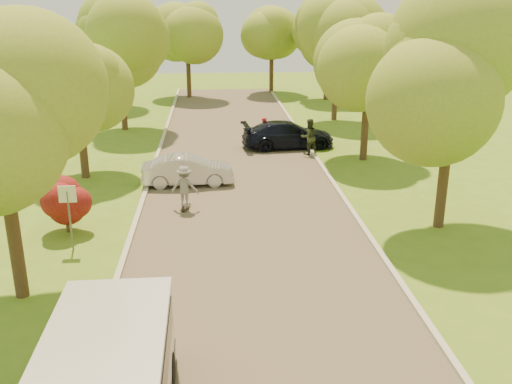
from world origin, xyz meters
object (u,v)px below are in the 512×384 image
object	(u,v)px
longboard	(185,207)
person_striped	(264,132)
street_sign	(68,204)
skateboarder	(185,187)
silver_sedan	(188,170)
dark_sedan	(288,135)
person_olive	(309,137)

from	to	relation	value
longboard	person_striped	size ratio (longest dim) A/B	0.54
street_sign	skateboarder	bearing A→B (deg)	44.59
person_striped	silver_sedan	bearing A→B (deg)	56.22
skateboarder	street_sign	bearing A→B (deg)	56.19
longboard	skateboarder	xyz separation A→B (m)	(0.00, 0.00, 0.83)
dark_sedan	skateboarder	world-z (taller)	skateboarder
person_striped	person_olive	distance (m)	2.97
street_sign	silver_sedan	distance (m)	7.50
longboard	person_olive	size ratio (longest dim) A/B	0.46
person_olive	longboard	bearing A→B (deg)	33.28
dark_sedan	person_striped	xyz separation A→B (m)	(-1.27, 0.50, 0.07)
street_sign	person_striped	xyz separation A→B (m)	(7.43, 13.21, -0.77)
silver_sedan	street_sign	bearing A→B (deg)	149.26
dark_sedan	silver_sedan	bearing A→B (deg)	134.42
silver_sedan	skateboarder	xyz separation A→B (m)	(-0.00, -3.12, 0.27)
street_sign	longboard	xyz separation A→B (m)	(3.50, 3.45, -1.47)
silver_sedan	longboard	bearing A→B (deg)	177.28
dark_sedan	skateboarder	xyz separation A→B (m)	(-5.21, -9.26, 0.20)
street_sign	person_striped	size ratio (longest dim) A/B	1.36
person_striped	person_olive	xyz separation A→B (m)	(2.17, -2.02, 0.14)
dark_sedan	longboard	world-z (taller)	dark_sedan
street_sign	dark_sedan	size ratio (longest dim) A/B	0.44
longboard	person_striped	xyz separation A→B (m)	(3.93, 9.76, 0.71)
silver_sedan	longboard	world-z (taller)	silver_sedan
person_striped	person_olive	size ratio (longest dim) A/B	0.85
silver_sedan	dark_sedan	world-z (taller)	dark_sedan
dark_sedan	person_striped	world-z (taller)	person_striped
longboard	person_olive	distance (m)	9.89
person_olive	person_striped	bearing A→B (deg)	-61.42
dark_sedan	person_olive	size ratio (longest dim) A/B	2.66
person_striped	person_olive	world-z (taller)	person_olive
longboard	skateboarder	size ratio (longest dim) A/B	0.53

